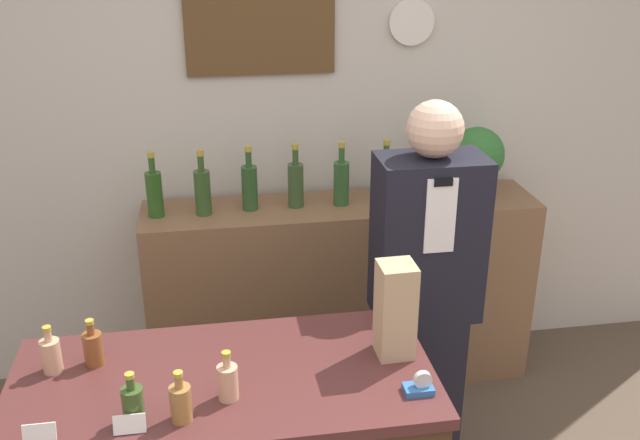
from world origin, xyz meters
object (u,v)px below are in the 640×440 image
object	(u,v)px
paper_bag	(395,310)
tape_dispenser	(420,386)
shopkeeper	(424,300)
potted_plant	(476,159)

from	to	relation	value
paper_bag	tape_dispenser	size ratio (longest dim) A/B	3.65
paper_bag	tape_dispenser	xyz separation A→B (m)	(0.02, -0.22, -0.14)
shopkeeper	tape_dispenser	bearing A→B (deg)	-108.39
tape_dispenser	paper_bag	bearing A→B (deg)	96.24
potted_plant	paper_bag	world-z (taller)	potted_plant
paper_bag	tape_dispenser	distance (m)	0.26
potted_plant	tape_dispenser	world-z (taller)	potted_plant
shopkeeper	potted_plant	size ratio (longest dim) A/B	4.57
shopkeeper	tape_dispenser	distance (m)	0.76
potted_plant	paper_bag	size ratio (longest dim) A/B	1.10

